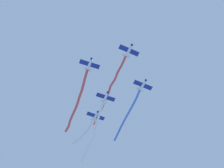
# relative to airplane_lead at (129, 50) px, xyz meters

# --- Properties ---
(airplane_lead) EXTENTS (4.77, 5.93, 1.54)m
(airplane_lead) POSITION_rel_airplane_lead_xyz_m (0.00, 0.00, 0.00)
(airplane_lead) COLOR silver
(smoke_trail_lead) EXTENTS (26.95, 13.94, 3.65)m
(smoke_trail_lead) POSITION_rel_airplane_lead_xyz_m (14.95, 7.83, 1.40)
(smoke_trail_lead) COLOR #DB4C4C
(airplane_left_wing) EXTENTS (4.77, 5.93, 1.54)m
(airplane_left_wing) POSITION_rel_airplane_lead_xyz_m (11.85, -3.21, -0.40)
(airplane_left_wing) COLOR silver
(smoke_trail_left_wing) EXTENTS (19.50, 10.50, 1.39)m
(smoke_trail_left_wing) POSITION_rel_airplane_lead_xyz_m (23.09, 2.83, -0.94)
(smoke_trail_left_wing) COLOR #4C75DB
(airplane_right_wing) EXTENTS (4.73, 6.08, 1.54)m
(airplane_right_wing) POSITION_rel_airplane_lead_xyz_m (3.21, 11.85, 0.30)
(airplane_right_wing) COLOR silver
(smoke_trail_right_wing) EXTENTS (24.43, 12.37, 2.18)m
(smoke_trail_right_wing) POSITION_rel_airplane_lead_xyz_m (17.08, 18.34, 0.47)
(smoke_trail_right_wing) COLOR #DB4C4C
(airplane_slot) EXTENTS (4.72, 6.05, 1.54)m
(airplane_slot) POSITION_rel_airplane_lead_xyz_m (15.05, 8.64, -0.20)
(airplane_slot) COLOR silver
(smoke_trail_slot) EXTENTS (26.33, 12.07, 1.44)m
(smoke_trail_slot) POSITION_rel_airplane_lead_xyz_m (29.86, 15.06, 0.10)
(smoke_trail_slot) COLOR white
(airplane_trail) EXTENTS (4.74, 5.96, 1.54)m
(airplane_trail) POSITION_rel_airplane_lead_xyz_m (22.59, 12.95, 0.40)
(airplane_trail) COLOR silver
(smoke_trail_trail) EXTENTS (10.75, 9.65, 1.70)m
(smoke_trail_trail) POSITION_rel_airplane_lead_xyz_m (29.84, 18.23, 0.47)
(smoke_trail_trail) COLOR white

